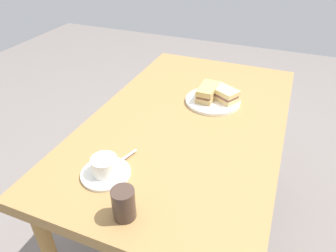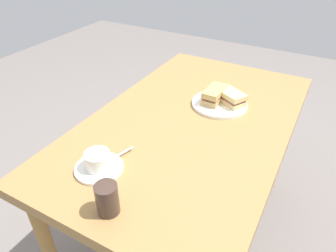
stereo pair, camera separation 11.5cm
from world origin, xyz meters
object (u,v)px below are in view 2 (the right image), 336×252
dining_table (190,134)px  sandwich_back (231,97)px  coffee_saucer (99,168)px  drinking_glass (108,199)px  sandwich_plate (219,104)px  sandwich_front (215,95)px  spoon (118,155)px  coffee_cup (98,160)px

dining_table → sandwich_back: 0.24m
dining_table → coffee_saucer: bearing=162.0°
sandwich_back → drinking_glass: (-0.72, 0.10, 0.01)m
dining_table → drinking_glass: (-0.54, -0.00, 0.12)m
sandwich_back → sandwich_plate: bearing=115.8°
dining_table → sandwich_back: sandwich_back is taller
dining_table → sandwich_front: bearing=-10.7°
sandwich_plate → spoon: size_ratio=2.46×
coffee_cup → spoon: (0.07, -0.02, -0.03)m
sandwich_back → spoon: sandwich_back is taller
sandwich_back → spoon: 0.57m
drinking_glass → coffee_cup: bearing=48.4°
sandwich_plate → sandwich_front: (0.00, 0.03, 0.04)m
sandwich_plate → coffee_saucer: (-0.58, 0.19, -0.00)m
spoon → drinking_glass: size_ratio=1.03×
dining_table → sandwich_plate: bearing=-20.0°
sandwich_plate → drinking_glass: 0.70m
sandwich_front → spoon: sandwich_front is taller
sandwich_front → drinking_glass: size_ratio=1.44×
sandwich_front → coffee_cup: sandwich_front is taller
sandwich_front → spoon: bearing=164.0°
coffee_saucer → dining_table: bearing=-18.0°
sandwich_plate → coffee_saucer: bearing=161.4°
sandwich_front → sandwich_back: sandwich_front is taller
coffee_saucer → coffee_cup: size_ratio=1.70×
drinking_glass → sandwich_back: bearing=-7.8°
sandwich_plate → coffee_cup: 0.61m
coffee_saucer → coffee_cup: bearing=44.2°
dining_table → drinking_glass: size_ratio=13.28×
spoon → coffee_saucer: bearing=164.0°
coffee_cup → spoon: size_ratio=0.95×
sandwich_front → coffee_saucer: sandwich_front is taller
coffee_saucer → sandwich_front: bearing=-16.0°
dining_table → spoon: spoon is taller
spoon → sandwich_back: bearing=-22.2°
sandwich_front → dining_table: bearing=169.3°
dining_table → sandwich_plate: sandwich_plate is taller
sandwich_plate → sandwich_front: size_ratio=1.75×
coffee_cup → spoon: bearing=-17.0°
sandwich_back → coffee_saucer: bearing=158.5°
dining_table → sandwich_front: sandwich_front is taller
dining_table → coffee_cup: coffee_cup is taller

